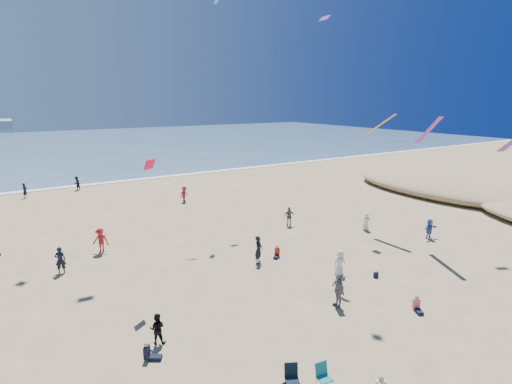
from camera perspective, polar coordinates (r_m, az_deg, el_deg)
ocean at (r=105.07m, az=-27.54°, el=5.77°), size 220.00×100.00×0.06m
surf_line at (r=55.91m, az=-22.64°, el=0.98°), size 220.00×1.20×0.08m
standing_flyers at (r=29.71m, az=-6.80°, el=-6.60°), size 36.11×53.27×1.91m
seated_group at (r=22.54m, az=-4.56°, el=-14.46°), size 20.00×24.57×0.84m
navy_bag at (r=26.45m, az=16.76°, el=-11.26°), size 0.28×0.18×0.34m
kites_aloft at (r=29.38m, az=5.55°, el=21.76°), size 48.90×39.45×26.00m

